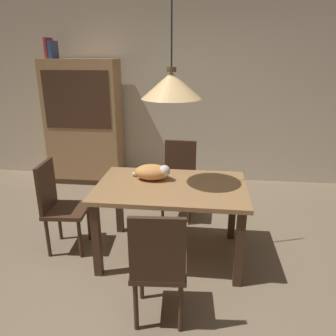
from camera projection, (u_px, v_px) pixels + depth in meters
name	position (u px, v px, depth m)	size (l,w,h in m)	color
ground	(156.00, 280.00, 2.90)	(10.00, 10.00, 0.00)	#847056
back_wall	(181.00, 86.00, 4.91)	(6.40, 0.10, 2.90)	beige
dining_table	(171.00, 195.00, 3.07)	(1.40, 0.90, 0.75)	#A87A4C
chair_left_side	(58.00, 203.00, 3.24)	(0.43, 0.43, 0.93)	#472D1E
chair_far_back	(179.00, 176.00, 3.94)	(0.42, 0.42, 0.93)	#472D1E
chair_near_front	(159.00, 264.00, 2.30)	(0.43, 0.43, 0.93)	#472D1E
cat_sleeping	(153.00, 172.00, 3.16)	(0.39, 0.23, 0.16)	#E59951
pendant_lamp	(171.00, 85.00, 2.74)	(0.52, 0.52, 1.30)	#E5B775
hutch_bookcase	(84.00, 125.00, 4.94)	(1.12, 0.45, 1.85)	tan
book_red_tall	(49.00, 48.00, 4.62)	(0.04, 0.22, 0.28)	#B73833
book_blue_wide	(53.00, 50.00, 4.62)	(0.06, 0.24, 0.24)	#384C93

